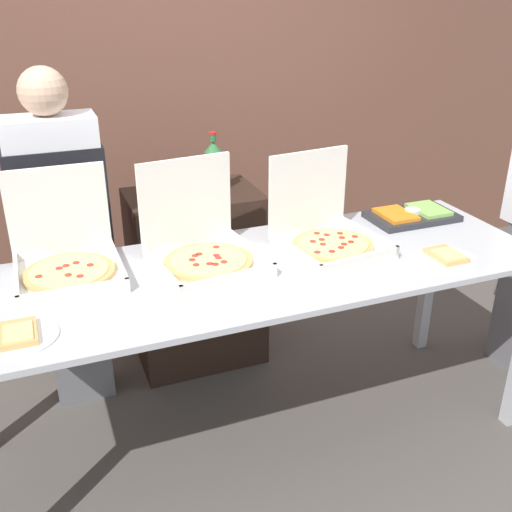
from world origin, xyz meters
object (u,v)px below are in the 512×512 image
Objects in this scene: paper_plate_front_left at (446,256)px; pizza_box_far_left at (66,257)px; pizza_box_near_right at (327,232)px; soda_bottle at (214,166)px; person_server_vest at (63,228)px; pizza_box_near_left at (203,247)px; paper_plate_front_right at (19,335)px; soda_can_silver at (156,191)px; veggie_tray at (412,215)px.

pizza_box_far_left is at bearing 163.83° from paper_plate_front_left.
pizza_box_far_left is 1.58m from paper_plate_front_left.
pizza_box_near_right is at bearing -7.74° from pizza_box_far_left.
pizza_box_far_left is 0.97m from soda_bottle.
pizza_box_near_left is at bearing 134.16° from person_server_vest.
pizza_box_near_left is 0.29× the size of person_server_vest.
paper_plate_front_right is at bearing 179.80° from paper_plate_front_left.
pizza_box_near_right reaches higher than soda_can_silver.
paper_plate_front_left and paper_plate_front_right have the same top height.
soda_bottle is 0.80m from person_server_vest.
soda_bottle is 2.47× the size of soda_can_silver.
soda_can_silver is at bearing -175.80° from person_server_vest.
person_server_vest reaches higher than soda_bottle.
pizza_box_near_left is at bearing -11.26° from pizza_box_far_left.
person_server_vest is (-1.49, 0.87, 0.03)m from paper_plate_front_left.
pizza_box_near_left is 0.81m from paper_plate_front_right.
veggie_tray is at bearing 8.09° from pizza_box_near_right.
pizza_box_far_left reaches higher than veggie_tray.
paper_plate_front_right is at bearing -174.69° from pizza_box_near_right.
veggie_tray is 1.27m from soda_can_silver.
paper_plate_front_left is at bearing 149.89° from person_server_vest.
pizza_box_near_right is 0.56m from pizza_box_near_left.
paper_plate_front_right is 1.40m from soda_bottle.
pizza_box_far_left reaches higher than soda_can_silver.
pizza_box_near_right reaches higher than paper_plate_front_right.
paper_plate_front_right is at bearing 75.62° from person_server_vest.
pizza_box_near_right is 1.09× the size of veggie_tray.
soda_can_silver reaches higher than veggie_tray.
pizza_box_far_left is 0.99× the size of veggie_tray.
paper_plate_front_left is at bearing -42.28° from pizza_box_near_right.
paper_plate_front_right is 0.89m from person_server_vest.
soda_can_silver is at bearing 128.36° from pizza_box_near_right.
veggie_tray is at bearing 165.62° from person_server_vest.
pizza_box_near_left reaches higher than paper_plate_front_left.
pizza_box_near_right is 0.28× the size of person_server_vest.
pizza_box_near_left reaches higher than soda_can_silver.
soda_bottle reaches higher than paper_plate_front_left.
veggie_tray is 1.39× the size of soda_bottle.
person_server_vest is (-0.52, 0.53, -0.04)m from pizza_box_near_left.
veggie_tray is (1.11, 0.11, -0.05)m from pizza_box_near_left.
pizza_box_far_left is 1.65m from veggie_tray.
pizza_box_near_left is at bearing -174.18° from veggie_tray.
person_server_vest is at bearing 87.27° from pizza_box_far_left.
pizza_box_far_left is 0.26× the size of person_server_vest.
veggie_tray is at bearing -31.57° from soda_bottle.
paper_plate_front_right is (-0.20, -0.43, -0.06)m from pizza_box_far_left.
pizza_box_near_left reaches higher than pizza_box_far_left.
pizza_box_far_left is at bearing 161.81° from pizza_box_near_left.
pizza_box_far_left is 0.67m from soda_can_silver.
person_server_vest reaches higher than paper_plate_front_right.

